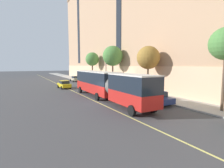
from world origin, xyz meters
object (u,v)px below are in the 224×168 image
object	(u,v)px
parked_car_navy_2	(100,84)
parked_car_darkgray_4	(123,90)
parked_car_champagne_1	(75,79)
parked_car_navy_3	(155,97)
parked_car_black_6	(89,82)
street_tree_far_uptown	(113,56)
taxi_cab	(64,84)
street_lamp	(106,66)
city_bus	(106,84)
street_tree_far_downtown	(92,59)
street_tree_mid_block	(148,58)

from	to	relation	value
parked_car_navy_2	parked_car_darkgray_4	size ratio (longest dim) A/B	1.06
parked_car_champagne_1	parked_car_darkgray_4	size ratio (longest dim) A/B	1.04
parked_car_champagne_1	parked_car_navy_3	distance (m)	32.80
parked_car_navy_3	parked_car_black_6	xyz separation A→B (m)	(0.11, 22.01, -0.00)
parked_car_navy_3	street_tree_far_uptown	world-z (taller)	street_tree_far_uptown
taxi_cab	street_lamp	distance (m)	9.22
city_bus	street_tree_far_downtown	size ratio (longest dim) A/B	2.35
parked_car_champagne_1	street_tree_far_uptown	bearing A→B (deg)	-79.25
street_tree_far_downtown	street_lamp	size ratio (longest dim) A/B	1.12
parked_car_darkgray_4	parked_car_black_6	bearing A→B (deg)	89.77
parked_car_navy_2	street_tree_mid_block	size ratio (longest dim) A/B	0.61
parked_car_navy_2	street_tree_far_downtown	size ratio (longest dim) A/B	0.58
parked_car_navy_2	street_tree_far_downtown	xyz separation A→B (m)	(3.12, 11.72, 5.32)
parked_car_darkgray_4	street_tree_far_downtown	xyz separation A→B (m)	(3.14, 20.11, 5.32)
street_lamp	parked_car_champagne_1	bearing A→B (deg)	96.04
parked_car_champagne_1	city_bus	bearing A→B (deg)	-98.32
street_tree_far_downtown	parked_car_champagne_1	bearing A→B (deg)	120.41
street_tree_far_downtown	parked_car_black_6	bearing A→B (deg)	-119.46
street_lamp	city_bus	bearing A→B (deg)	-116.78
city_bus	parked_car_navy_2	world-z (taller)	city_bus
city_bus	parked_car_champagne_1	bearing A→B (deg)	81.68
parked_car_black_6	street_tree_far_downtown	xyz separation A→B (m)	(3.08, 5.46, 5.32)
parked_car_champagne_1	parked_car_navy_2	size ratio (longest dim) A/B	0.99
parked_car_black_6	parked_car_champagne_1	bearing A→B (deg)	90.23
parked_car_navy_2	taxi_cab	bearing A→B (deg)	151.03
parked_car_darkgray_4	street_lamp	world-z (taller)	street_lamp
parked_car_champagne_1	street_tree_mid_block	size ratio (longest dim) A/B	0.61
street_tree_far_downtown	street_lamp	bearing A→B (deg)	-97.18
city_bus	street_lamp	xyz separation A→B (m)	(5.81, 11.52, 2.28)
taxi_cab	street_tree_far_downtown	xyz separation A→B (m)	(9.39, 8.25, 5.32)
parked_car_champagne_1	street_tree_far_uptown	size ratio (longest dim) A/B	0.53
street_tree_mid_block	parked_car_black_6	bearing A→B (deg)	100.39
taxi_cab	street_tree_mid_block	distance (m)	17.58
city_bus	parked_car_black_6	bearing A→B (deg)	76.45
parked_car_navy_2	street_lamp	world-z (taller)	street_lamp
city_bus	parked_car_darkgray_4	world-z (taller)	city_bus
city_bus	parked_car_black_6	xyz separation A→B (m)	(4.12, 17.12, -1.34)
street_tree_mid_block	street_lamp	bearing A→B (deg)	97.07
parked_car_navy_2	parked_car_darkgray_4	world-z (taller)	same
street_tree_mid_block	street_lamp	world-z (taller)	street_tree_mid_block
city_bus	street_tree_far_downtown	world-z (taller)	street_tree_far_downtown
city_bus	parked_car_navy_3	world-z (taller)	city_bus
parked_car_navy_2	street_tree_far_downtown	world-z (taller)	street_tree_far_downtown
street_tree_far_downtown	street_tree_mid_block	bearing A→B (deg)	-90.00
parked_car_black_6	parked_car_navy_2	bearing A→B (deg)	-90.31
parked_car_navy_3	street_tree_far_downtown	xyz separation A→B (m)	(3.19, 27.47, 5.32)
street_tree_far_uptown	street_tree_far_downtown	xyz separation A→B (m)	(0.00, 11.14, -0.34)
street_tree_far_downtown	taxi_cab	bearing A→B (deg)	-138.70
street_tree_mid_block	city_bus	bearing A→B (deg)	-177.64
street_lamp	street_tree_far_downtown	bearing A→B (deg)	82.82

